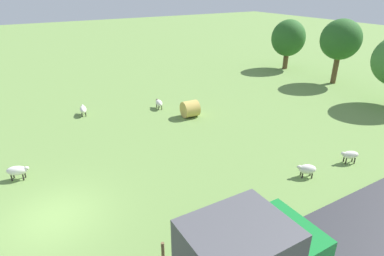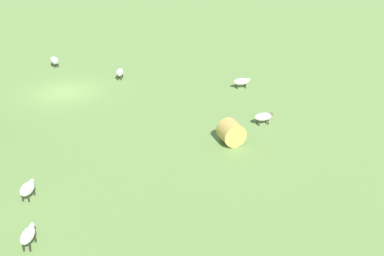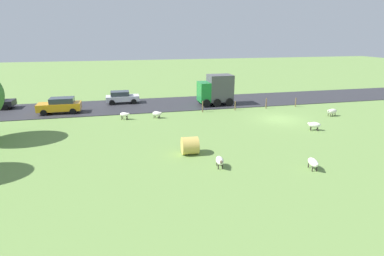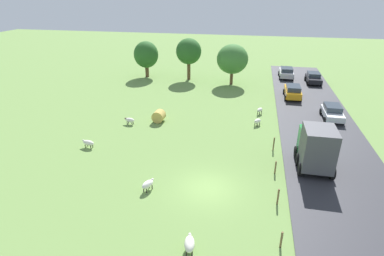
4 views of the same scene
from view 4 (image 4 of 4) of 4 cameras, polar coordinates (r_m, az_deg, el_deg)
ground_plane at (r=22.48m, az=2.93°, el=-11.11°), size 160.00×160.00×0.00m
road_strip at (r=23.39m, az=27.34°, el=-12.57°), size 8.00×80.00×0.06m
sheep_0 at (r=29.04m, az=-18.65°, el=-2.61°), size 1.25×0.68×0.72m
sheep_1 at (r=32.88m, az=-11.46°, el=1.44°), size 1.17×0.62×0.72m
sheep_2 at (r=35.69m, az=12.44°, el=3.28°), size 0.80×1.06×0.75m
sheep_3 at (r=22.19m, az=-8.18°, el=-10.25°), size 0.87×1.18×0.77m
sheep_4 at (r=32.70m, az=12.02°, el=1.25°), size 0.91×1.04×0.73m
sheep_5 at (r=17.71m, az=-0.47°, el=-20.65°), size 0.75×1.30×0.79m
hay_bale_0 at (r=33.05m, az=-6.17°, el=2.20°), size 1.30×1.22×1.25m
tree_0 at (r=48.04m, az=-0.62°, el=13.97°), size 3.83×3.83×6.29m
tree_1 at (r=45.91m, az=7.49°, el=12.53°), size 4.51×4.51×5.85m
tree_2 at (r=50.27m, az=-8.49°, el=13.27°), size 3.83×3.83×5.61m
fence_post_0 at (r=18.55m, az=16.21°, el=-19.24°), size 0.12×0.12×1.06m
fence_post_1 at (r=21.45m, az=15.64°, el=-12.15°), size 0.12×0.12×1.18m
fence_post_2 at (r=24.66m, az=15.19°, el=-7.05°), size 0.12×0.12×1.06m
fence_post_3 at (r=27.95m, az=14.89°, el=-2.86°), size 0.12×0.12×1.24m
truck_0 at (r=25.62m, az=22.04°, el=-3.27°), size 2.60×4.00×3.59m
car_0 at (r=50.10m, az=21.58°, el=8.65°), size 2.14×4.11×1.53m
car_1 at (r=51.76m, az=17.05°, el=9.83°), size 2.20×4.36×1.65m
car_2 at (r=36.71m, az=24.56°, el=2.73°), size 2.04×3.99×1.50m
car_3 at (r=42.19m, az=18.15°, el=6.51°), size 2.10×4.43×1.67m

